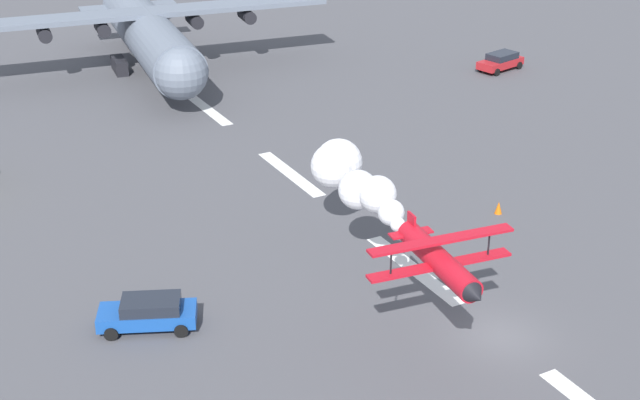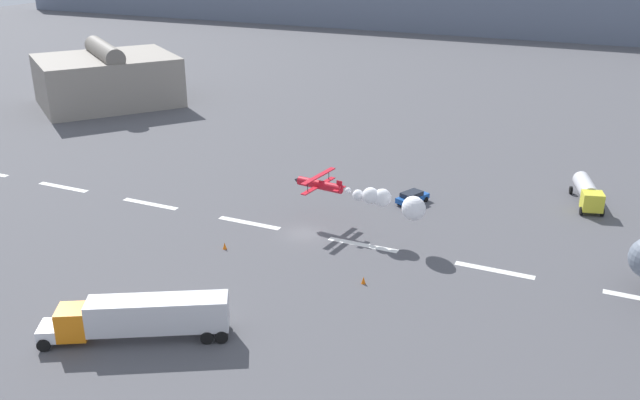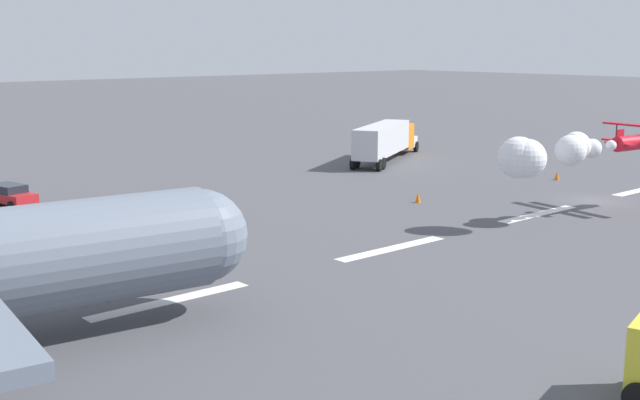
{
  "view_description": "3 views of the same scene",
  "coord_description": "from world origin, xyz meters",
  "px_view_note": "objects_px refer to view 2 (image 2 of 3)",
  "views": [
    {
      "loc": [
        -26.63,
        23.84,
        23.12
      ],
      "look_at": [
        10.38,
        3.79,
        3.47
      ],
      "focal_mm": 50.71,
      "sensor_mm": 36.0,
      "label": 1
    },
    {
      "loc": [
        30.73,
        -63.11,
        32.34
      ],
      "look_at": [
        0.38,
        3.54,
        2.86
      ],
      "focal_mm": 38.33,
      "sensor_mm": 36.0,
      "label": 2
    },
    {
      "loc": [
        53.08,
        30.39,
        11.29
      ],
      "look_at": [
        26.73,
        0.0,
        3.47
      ],
      "focal_mm": 44.97,
      "sensor_mm": 36.0,
      "label": 3
    }
  ],
  "objects_px": {
    "stunt_biplane_red": "(387,201)",
    "airport_staff_sedan": "(412,197)",
    "traffic_cone_near": "(225,246)",
    "traffic_cone_far": "(363,280)",
    "semi_truck_orange": "(141,316)",
    "fuel_tanker_truck": "(587,192)"
  },
  "relations": [
    {
      "from": "semi_truck_orange",
      "to": "stunt_biplane_red",
      "type": "bearing_deg",
      "value": 65.81
    },
    {
      "from": "traffic_cone_far",
      "to": "semi_truck_orange",
      "type": "bearing_deg",
      "value": -129.19
    },
    {
      "from": "airport_staff_sedan",
      "to": "traffic_cone_near",
      "type": "bearing_deg",
      "value": -124.51
    },
    {
      "from": "traffic_cone_far",
      "to": "stunt_biplane_red",
      "type": "bearing_deg",
      "value": 97.49
    },
    {
      "from": "stunt_biplane_red",
      "to": "traffic_cone_near",
      "type": "xyz_separation_m",
      "value": [
        -14.99,
        -9.46,
        -4.25
      ]
    },
    {
      "from": "stunt_biplane_red",
      "to": "semi_truck_orange",
      "type": "height_order",
      "value": "stunt_biplane_red"
    },
    {
      "from": "semi_truck_orange",
      "to": "fuel_tanker_truck",
      "type": "relative_size",
      "value": 1.71
    },
    {
      "from": "semi_truck_orange",
      "to": "airport_staff_sedan",
      "type": "distance_m",
      "value": 40.23
    },
    {
      "from": "stunt_biplane_red",
      "to": "semi_truck_orange",
      "type": "bearing_deg",
      "value": -114.19
    },
    {
      "from": "traffic_cone_near",
      "to": "traffic_cone_far",
      "type": "xyz_separation_m",
      "value": [
        16.36,
        -0.98,
        0.0
      ]
    },
    {
      "from": "fuel_tanker_truck",
      "to": "traffic_cone_far",
      "type": "bearing_deg",
      "value": -120.49
    },
    {
      "from": "semi_truck_orange",
      "to": "traffic_cone_far",
      "type": "xyz_separation_m",
      "value": [
        13.5,
        16.56,
        -1.76
      ]
    },
    {
      "from": "stunt_biplane_red",
      "to": "airport_staff_sedan",
      "type": "height_order",
      "value": "stunt_biplane_red"
    },
    {
      "from": "semi_truck_orange",
      "to": "traffic_cone_far",
      "type": "relative_size",
      "value": 19.93
    },
    {
      "from": "stunt_biplane_red",
      "to": "traffic_cone_near",
      "type": "distance_m",
      "value": 18.23
    },
    {
      "from": "fuel_tanker_truck",
      "to": "traffic_cone_near",
      "type": "height_order",
      "value": "fuel_tanker_truck"
    },
    {
      "from": "stunt_biplane_red",
      "to": "airport_staff_sedan",
      "type": "bearing_deg",
      "value": 92.83
    },
    {
      "from": "airport_staff_sedan",
      "to": "traffic_cone_far",
      "type": "relative_size",
      "value": 6.45
    },
    {
      "from": "stunt_biplane_red",
      "to": "traffic_cone_far",
      "type": "distance_m",
      "value": 11.35
    },
    {
      "from": "semi_truck_orange",
      "to": "fuel_tanker_truck",
      "type": "height_order",
      "value": "semi_truck_orange"
    },
    {
      "from": "stunt_biplane_red",
      "to": "traffic_cone_far",
      "type": "bearing_deg",
      "value": -82.51
    },
    {
      "from": "fuel_tanker_truck",
      "to": "airport_staff_sedan",
      "type": "height_order",
      "value": "fuel_tanker_truck"
    }
  ]
}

